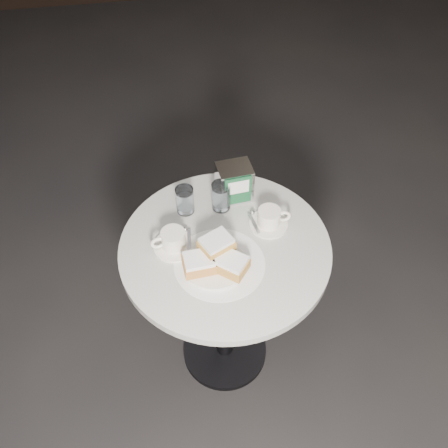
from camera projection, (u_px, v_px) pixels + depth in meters
ground at (225, 352)px, 2.20m from camera, size 7.00×7.00×0.00m
cafe_table at (225, 280)px, 1.79m from camera, size 0.70×0.70×0.74m
sugar_spill at (220, 263)px, 1.59m from camera, size 0.37×0.37×0.00m
beignet_plate at (215, 259)px, 1.56m from camera, size 0.24×0.24×0.10m
coffee_cup_left at (173, 241)px, 1.61m from camera, size 0.16×0.16×0.07m
coffee_cup_right at (269, 219)px, 1.68m from camera, size 0.15×0.14×0.07m
water_glass_left at (185, 200)px, 1.71m from camera, size 0.07×0.07×0.10m
water_glass_right at (221, 196)px, 1.72m from camera, size 0.08×0.08×0.11m
napkin_dispenser at (234, 182)px, 1.74m from camera, size 0.13×0.11×0.14m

